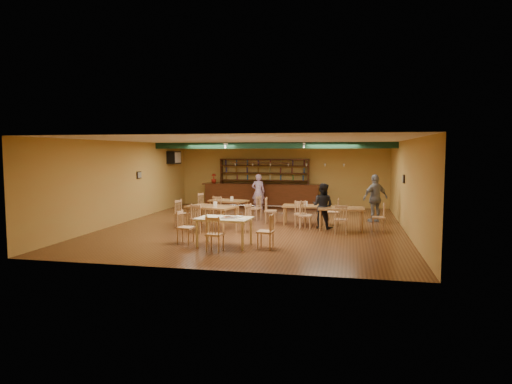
% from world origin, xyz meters
% --- Properties ---
extents(floor, '(12.00, 12.00, 0.00)m').
position_xyz_m(floor, '(0.00, 0.00, 0.00)').
color(floor, '#522E17').
rests_on(floor, ground).
extents(ceiling_beam, '(10.00, 0.30, 0.25)m').
position_xyz_m(ceiling_beam, '(0.00, 2.80, 2.87)').
color(ceiling_beam, '#10301D').
rests_on(ceiling_beam, ceiling).
extents(track_rail_left, '(0.05, 2.50, 0.05)m').
position_xyz_m(track_rail_left, '(-1.80, 3.40, 2.94)').
color(track_rail_left, white).
rests_on(track_rail_left, ceiling).
extents(track_rail_right, '(0.05, 2.50, 0.05)m').
position_xyz_m(track_rail_right, '(1.40, 3.40, 2.94)').
color(track_rail_right, white).
rests_on(track_rail_right, ceiling).
extents(ac_unit, '(0.34, 0.70, 0.48)m').
position_xyz_m(ac_unit, '(-4.80, 4.20, 2.35)').
color(ac_unit, white).
rests_on(ac_unit, wall_left).
extents(picture_left, '(0.04, 0.34, 0.28)m').
position_xyz_m(picture_left, '(-4.97, 1.00, 1.70)').
color(picture_left, black).
rests_on(picture_left, wall_left).
extents(picture_right, '(0.04, 0.34, 0.28)m').
position_xyz_m(picture_right, '(4.97, 0.50, 1.70)').
color(picture_right, black).
rests_on(picture_right, wall_right).
extents(bar_counter, '(5.58, 0.85, 1.13)m').
position_xyz_m(bar_counter, '(-0.85, 5.15, 0.56)').
color(bar_counter, '#34190A').
rests_on(bar_counter, ground).
extents(back_bar_hutch, '(4.31, 0.40, 2.28)m').
position_xyz_m(back_bar_hutch, '(-0.85, 5.78, 1.14)').
color(back_bar_hutch, '#34190A').
rests_on(back_bar_hutch, ground).
extents(poinsettia, '(0.32, 0.32, 0.44)m').
position_xyz_m(poinsettia, '(-3.19, 5.15, 1.35)').
color(poinsettia, maroon).
rests_on(poinsettia, bar_counter).
extents(dining_table_a, '(1.60, 1.21, 0.71)m').
position_xyz_m(dining_table_a, '(-1.49, 1.65, 0.36)').
color(dining_table_a, olive).
rests_on(dining_table_a, ground).
extents(dining_table_b, '(1.41, 0.88, 0.68)m').
position_xyz_m(dining_table_b, '(1.50, 0.78, 0.34)').
color(dining_table_b, olive).
rests_on(dining_table_b, ground).
extents(dining_table_c, '(1.80, 1.37, 0.80)m').
position_xyz_m(dining_table_c, '(-1.36, -0.99, 0.40)').
color(dining_table_c, olive).
rests_on(dining_table_c, ground).
extents(dining_table_d, '(1.51, 0.91, 0.76)m').
position_xyz_m(dining_table_d, '(2.93, -0.18, 0.38)').
color(dining_table_d, olive).
rests_on(dining_table_d, ground).
extents(near_table, '(1.53, 1.05, 0.79)m').
position_xyz_m(near_table, '(-0.21, -3.44, 0.39)').
color(near_table, beige).
rests_on(near_table, ground).
extents(pizza_tray, '(0.51, 0.51, 0.01)m').
position_xyz_m(pizza_tray, '(-0.10, -3.44, 0.80)').
color(pizza_tray, silver).
rests_on(pizza_tray, near_table).
extents(parmesan_shaker, '(0.08, 0.08, 0.11)m').
position_xyz_m(parmesan_shaker, '(-0.68, -3.60, 0.84)').
color(parmesan_shaker, '#EAE5C6').
rests_on(parmesan_shaker, near_table).
extents(napkin_stack, '(0.23, 0.20, 0.03)m').
position_xyz_m(napkin_stack, '(0.16, -3.23, 0.80)').
color(napkin_stack, white).
rests_on(napkin_stack, near_table).
extents(pizza_server, '(0.28, 0.30, 0.00)m').
position_xyz_m(pizza_server, '(0.06, -3.39, 0.80)').
color(pizza_server, silver).
rests_on(pizza_server, pizza_tray).
extents(side_plate, '(0.24, 0.24, 0.01)m').
position_xyz_m(side_plate, '(0.37, -3.65, 0.79)').
color(side_plate, white).
rests_on(side_plate, near_table).
extents(patron_bar, '(0.65, 0.49, 1.62)m').
position_xyz_m(patron_bar, '(-0.84, 4.33, 0.81)').
color(patron_bar, purple).
rests_on(patron_bar, ground).
extents(patron_right_a, '(0.92, 0.83, 1.55)m').
position_xyz_m(patron_right_a, '(2.30, -0.02, 0.77)').
color(patron_right_a, black).
rests_on(patron_right_a, ground).
extents(patron_right_b, '(1.11, 0.94, 1.78)m').
position_xyz_m(patron_right_b, '(4.13, 1.82, 0.89)').
color(patron_right_b, gray).
rests_on(patron_right_b, ground).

